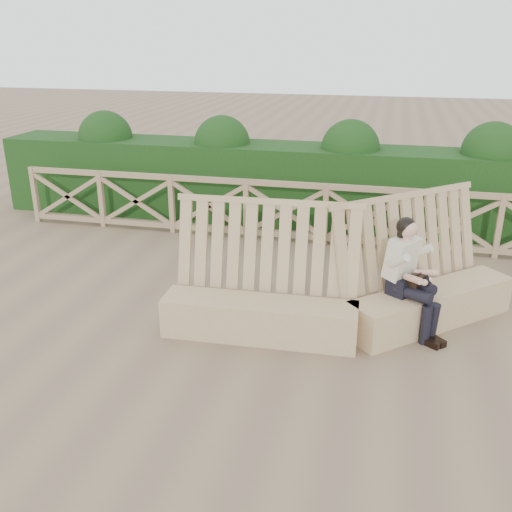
# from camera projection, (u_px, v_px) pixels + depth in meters

# --- Properties ---
(ground) EXTENTS (60.00, 60.00, 0.00)m
(ground) POSITION_uv_depth(u_px,v_px,m) (232.00, 332.00, 7.16)
(ground) COLOR brown
(ground) RESTS_ON ground
(bench) EXTENTS (4.31, 2.31, 1.62)m
(bench) POSITION_uv_depth(u_px,v_px,m) (346.00, 298.00, 7.15)
(bench) COLOR #987B56
(bench) RESTS_ON ground
(woman) EXTENTS (0.85, 0.77, 1.47)m
(woman) POSITION_uv_depth(u_px,v_px,m) (410.00, 272.00, 6.93)
(woman) COLOR black
(woman) RESTS_ON ground
(guardrail) EXTENTS (10.10, 0.09, 1.10)m
(guardrail) POSITION_uv_depth(u_px,v_px,m) (285.00, 211.00, 10.12)
(guardrail) COLOR #8A6B50
(guardrail) RESTS_ON ground
(hedge) EXTENTS (12.00, 1.20, 1.50)m
(hedge) POSITION_uv_depth(u_px,v_px,m) (296.00, 184.00, 11.14)
(hedge) COLOR black
(hedge) RESTS_ON ground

